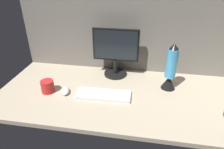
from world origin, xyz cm
name	(u,v)px	position (x,y,z in cm)	size (l,w,h in cm)	color
ground_plane	(126,94)	(0.00, 0.00, -1.50)	(180.00, 80.00, 3.00)	tan
cubicle_wall_back	(133,25)	(0.00, 37.50, 38.01)	(180.00, 5.00, 76.01)	slate
monitor	(116,51)	(-11.74, 25.09, 20.22)	(35.25, 18.00, 37.65)	black
keyboard	(103,95)	(-15.13, -6.74, 1.00)	(37.00, 13.00, 2.00)	silver
mouse	(65,91)	(-42.04, -7.57, 1.70)	(5.60, 9.60, 3.40)	silver
mug_red_plastic	(48,86)	(-54.58, -7.88, 4.37)	(8.98, 8.98, 8.74)	red
lava_lamp	(170,71)	(28.93, 11.20, 14.22)	(10.36, 10.36, 33.90)	black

